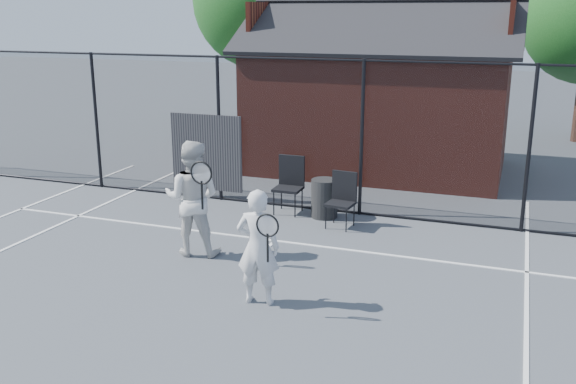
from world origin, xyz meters
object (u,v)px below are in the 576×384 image
(player_front, at_px, (258,247))
(waste_bin, at_px, (324,198))
(chair_left, at_px, (288,186))
(player_back, at_px, (192,198))
(chair_right, at_px, (340,201))
(clubhouse, at_px, (380,105))

(player_front, xyz_separation_m, waste_bin, (-0.26, 3.95, -0.43))
(waste_bin, bearing_deg, chair_left, 180.00)
(player_front, relative_size, player_back, 0.85)
(player_front, height_order, chair_right, player_front)
(clubhouse, distance_m, player_front, 8.39)
(player_front, bearing_deg, chair_right, 86.87)
(player_back, height_order, waste_bin, player_back)
(chair_left, bearing_deg, player_front, -76.23)
(player_front, relative_size, chair_right, 1.61)
(player_back, bearing_deg, chair_right, 47.77)
(chair_right, distance_m, waste_bin, 0.69)
(chair_right, xyz_separation_m, waste_bin, (-0.45, 0.50, -0.12))
(clubhouse, relative_size, player_back, 3.45)
(player_front, xyz_separation_m, chair_right, (0.19, 3.45, -0.31))
(waste_bin, bearing_deg, chair_right, -47.91)
(player_front, relative_size, chair_left, 1.47)
(clubhouse, xyz_separation_m, chair_right, (0.35, -4.90, -1.11))
(player_front, distance_m, player_back, 2.19)
(player_back, bearing_deg, chair_left, 74.89)
(player_back, bearing_deg, clubhouse, 77.54)
(player_front, distance_m, chair_right, 3.47)
(waste_bin, bearing_deg, player_front, -86.19)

